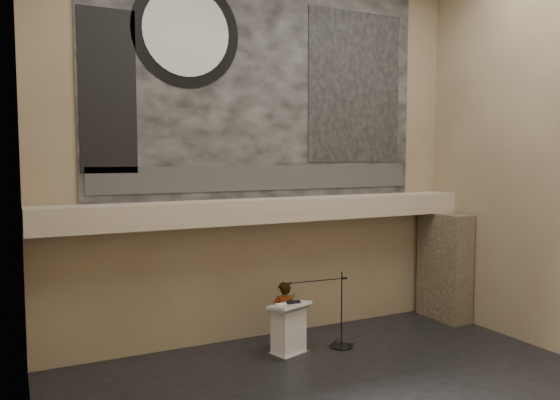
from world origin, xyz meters
TOP-DOWN VIEW (x-y plane):
  - wall_back at (0.00, 4.00)m, footprint 10.00×0.02m
  - wall_left at (-5.00, 0.00)m, footprint 0.02×8.00m
  - soffit at (0.00, 3.60)m, footprint 10.00×0.80m
  - sprinkler_left at (-1.60, 3.55)m, footprint 0.04×0.04m
  - sprinkler_right at (1.90, 3.55)m, footprint 0.04×0.04m
  - banner at (0.00, 3.97)m, footprint 8.00×0.05m
  - banner_text_strip at (0.00, 3.93)m, footprint 7.76×0.02m
  - banner_clock_rim at (-1.80, 3.93)m, footprint 2.30×0.02m
  - banner_clock_face at (-1.80, 3.91)m, footprint 1.84×0.02m
  - banner_building_print at (2.40, 3.93)m, footprint 2.60×0.02m
  - banner_brick_print at (-3.40, 3.93)m, footprint 1.10×0.02m
  - stone_pier at (4.65, 3.15)m, footprint 0.60×1.40m
  - lectern at (-0.11, 2.58)m, footprint 0.94×0.79m
  - binder at (-0.00, 2.56)m, footprint 0.35×0.32m
  - papers at (-0.27, 2.54)m, footprint 0.23×0.31m
  - speaker_person at (-0.03, 2.98)m, footprint 0.55×0.38m
  - mic_stand at (1.11, 2.54)m, footprint 1.57×0.52m

SIDE VIEW (x-z plane):
  - mic_stand at x=1.11m, z-range -0.57..1.09m
  - lectern at x=-0.11m, z-range -0.02..1.12m
  - speaker_person at x=-0.03m, z-range 0.00..1.47m
  - papers at x=-0.27m, z-range 1.10..1.10m
  - binder at x=0.00m, z-range 1.10..1.14m
  - stone_pier at x=4.65m, z-range 0.00..2.70m
  - sprinkler_left at x=-1.60m, z-range 2.64..2.70m
  - sprinkler_right at x=1.90m, z-range 2.64..2.70m
  - soffit at x=0.00m, z-range 2.70..3.20m
  - banner_text_strip at x=0.00m, z-range 3.38..3.93m
  - wall_back at x=0.00m, z-range 0.00..8.50m
  - wall_left at x=-5.00m, z-range 0.00..8.50m
  - banner_brick_print at x=-3.40m, z-range 3.80..7.00m
  - banner at x=0.00m, z-range 3.20..8.20m
  - banner_building_print at x=2.40m, z-range 4.00..7.60m
  - banner_clock_rim at x=-1.80m, z-range 5.55..7.85m
  - banner_clock_face at x=-1.80m, z-range 5.78..7.62m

